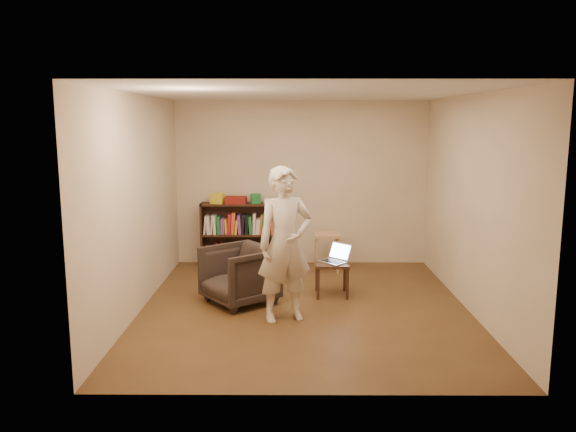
{
  "coord_description": "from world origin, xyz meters",
  "views": [
    {
      "loc": [
        -0.16,
        -6.66,
        2.28
      ],
      "look_at": [
        -0.2,
        0.35,
        1.09
      ],
      "focal_mm": 35.0,
      "sensor_mm": 36.0,
      "label": 1
    }
  ],
  "objects_px": {
    "bookshelf": "(239,238)",
    "side_table": "(332,268)",
    "laptop": "(335,258)",
    "person": "(285,245)",
    "stool": "(327,241)",
    "armchair": "(239,275)"
  },
  "relations": [
    {
      "from": "side_table",
      "to": "laptop",
      "type": "distance_m",
      "value": 0.14
    },
    {
      "from": "stool",
      "to": "laptop",
      "type": "height_order",
      "value": "laptop"
    },
    {
      "from": "stool",
      "to": "person",
      "type": "height_order",
      "value": "person"
    },
    {
      "from": "bookshelf",
      "to": "side_table",
      "type": "relative_size",
      "value": 2.69
    },
    {
      "from": "bookshelf",
      "to": "armchair",
      "type": "bearing_deg",
      "value": -84.75
    },
    {
      "from": "armchair",
      "to": "person",
      "type": "bearing_deg",
      "value": 5.51
    },
    {
      "from": "laptop",
      "to": "side_table",
      "type": "bearing_deg",
      "value": -98.35
    },
    {
      "from": "stool",
      "to": "person",
      "type": "relative_size",
      "value": 0.33
    },
    {
      "from": "bookshelf",
      "to": "stool",
      "type": "height_order",
      "value": "bookshelf"
    },
    {
      "from": "stool",
      "to": "side_table",
      "type": "bearing_deg",
      "value": -90.51
    },
    {
      "from": "side_table",
      "to": "person",
      "type": "bearing_deg",
      "value": -123.23
    },
    {
      "from": "laptop",
      "to": "person",
      "type": "xyz_separation_m",
      "value": [
        -0.65,
        -0.96,
        0.39
      ]
    },
    {
      "from": "laptop",
      "to": "stool",
      "type": "bearing_deg",
      "value": 136.15
    },
    {
      "from": "person",
      "to": "bookshelf",
      "type": "bearing_deg",
      "value": 86.64
    },
    {
      "from": "laptop",
      "to": "person",
      "type": "distance_m",
      "value": 1.23
    },
    {
      "from": "armchair",
      "to": "laptop",
      "type": "xyz_separation_m",
      "value": [
        1.24,
        0.35,
        0.14
      ]
    },
    {
      "from": "stool",
      "to": "side_table",
      "type": "xyz_separation_m",
      "value": [
        -0.01,
        -1.23,
        -0.1
      ]
    },
    {
      "from": "person",
      "to": "side_table",
      "type": "bearing_deg",
      "value": 36.64
    },
    {
      "from": "stool",
      "to": "armchair",
      "type": "bearing_deg",
      "value": -127.79
    },
    {
      "from": "bookshelf",
      "to": "stool",
      "type": "distance_m",
      "value": 1.42
    },
    {
      "from": "side_table",
      "to": "laptop",
      "type": "relative_size",
      "value": 0.94
    },
    {
      "from": "bookshelf",
      "to": "laptop",
      "type": "distance_m",
      "value": 2.1
    }
  ]
}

